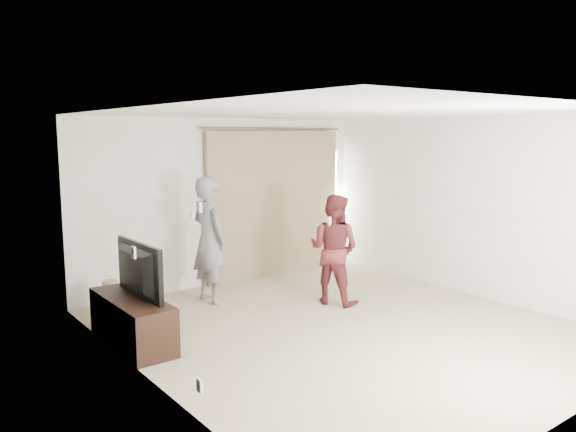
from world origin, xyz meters
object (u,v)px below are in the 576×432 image
at_px(person_man, 209,239).
at_px(person_woman, 334,249).
at_px(tv_console, 132,321).
at_px(tv, 130,271).

distance_m(person_man, person_woman, 1.75).
height_order(tv_console, tv, tv).
bearing_deg(person_man, person_woman, -40.04).
relative_size(tv_console, person_woman, 0.91).
distance_m(tv, person_woman, 2.87).
relative_size(tv, person_woman, 0.70).
distance_m(tv_console, person_woman, 2.91).
distance_m(tv, person_man, 1.78).
height_order(person_man, person_woman, person_man).
distance_m(tv_console, tv, 0.58).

